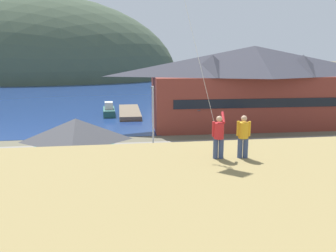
{
  "coord_description": "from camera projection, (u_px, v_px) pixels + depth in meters",
  "views": [
    {
      "loc": [
        -5.53,
        -22.52,
        9.88
      ],
      "look_at": [
        -1.15,
        9.0,
        3.1
      ],
      "focal_mm": 37.8,
      "sensor_mm": 36.0,
      "label": 1
    }
  ],
  "objects": [
    {
      "name": "ground_plane",
      "position": [
        202.0,
        196.0,
        24.62
      ],
      "size": [
        600.0,
        600.0,
        0.0
      ],
      "primitive_type": "plane",
      "color": "#66604C"
    },
    {
      "name": "parking_lot_pad",
      "position": [
        188.0,
        171.0,
        29.45
      ],
      "size": [
        40.0,
        20.0,
        0.1
      ],
      "primitive_type": "cube",
      "color": "gray",
      "rests_on": "ground"
    },
    {
      "name": "bay_water",
      "position": [
        143.0,
        94.0,
        82.74
      ],
      "size": [
        360.0,
        84.0,
        0.03
      ],
      "primitive_type": "cube",
      "color": "navy",
      "rests_on": "ground"
    },
    {
      "name": "far_hill_east_peak",
      "position": [
        35.0,
        78.0,
        129.32
      ],
      "size": [
        104.28,
        62.54,
        59.52
      ],
      "primitive_type": "ellipsoid",
      "color": "#42513D",
      "rests_on": "ground"
    },
    {
      "name": "harbor_lodge",
      "position": [
        253.0,
        85.0,
        46.18
      ],
      "size": [
        27.86,
        9.86,
        10.51
      ],
      "color": "brown",
      "rests_on": "ground"
    },
    {
      "name": "storage_shed_near_lot",
      "position": [
        77.0,
        147.0,
        27.76
      ],
      "size": [
        6.29,
        5.6,
        4.76
      ],
      "color": "#338475",
      "rests_on": "ground"
    },
    {
      "name": "storage_shed_waterside",
      "position": [
        193.0,
        113.0,
        44.63
      ],
      "size": [
        5.72,
        4.57,
        4.26
      ],
      "color": "beige",
      "rests_on": "ground"
    },
    {
      "name": "wharf_dock",
      "position": [
        129.0,
        112.0,
        56.04
      ],
      "size": [
        3.2,
        12.05,
        0.7
      ],
      "color": "#70604C",
      "rests_on": "ground"
    },
    {
      "name": "moored_boat_wharfside",
      "position": [
        109.0,
        111.0,
        55.13
      ],
      "size": [
        2.0,
        5.6,
        2.16
      ],
      "color": "#23564C",
      "rests_on": "ground"
    },
    {
      "name": "parked_car_back_row_left",
      "position": [
        228.0,
        155.0,
        30.42
      ],
      "size": [
        4.31,
        2.28,
        1.82
      ],
      "color": "slate",
      "rests_on": "parking_lot_pad"
    },
    {
      "name": "parked_car_back_row_right",
      "position": [
        244.0,
        178.0,
        24.93
      ],
      "size": [
        4.26,
        2.17,
        1.82
      ],
      "color": "silver",
      "rests_on": "parking_lot_pad"
    },
    {
      "name": "parked_car_front_row_end",
      "position": [
        329.0,
        168.0,
        27.16
      ],
      "size": [
        4.35,
        2.35,
        1.82
      ],
      "color": "#9EA3A8",
      "rests_on": "parking_lot_pad"
    },
    {
      "name": "parked_car_front_row_red",
      "position": [
        307.0,
        151.0,
        31.65
      ],
      "size": [
        4.3,
        2.26,
        1.82
      ],
      "color": "black",
      "rests_on": "parking_lot_pad"
    },
    {
      "name": "parking_light_pole",
      "position": [
        153.0,
        115.0,
        33.72
      ],
      "size": [
        0.24,
        0.78,
        6.49
      ],
      "color": "#ADADB2",
      "rests_on": "parking_lot_pad"
    },
    {
      "name": "person_kite_flyer",
      "position": [
        219.0,
        135.0,
        14.06
      ],
      "size": [
        0.57,
        0.63,
        1.86
      ],
      "color": "#384770",
      "rests_on": "grassy_hill_foreground"
    },
    {
      "name": "person_companion",
      "position": [
        243.0,
        135.0,
        14.14
      ],
      "size": [
        0.54,
        0.4,
        1.74
      ],
      "color": "#384770",
      "rests_on": "grassy_hill_foreground"
    }
  ]
}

